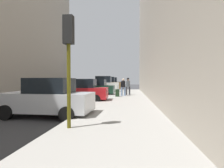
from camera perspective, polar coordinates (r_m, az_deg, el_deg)
ground_plane at (r=11.52m, az=-28.54°, el=-7.34°), size 120.00×120.00×0.00m
sidewalk at (r=9.54m, az=3.10°, el=-8.51°), size 4.00×40.00×0.15m
parked_silver_sedan at (r=8.66m, az=-20.32°, el=-4.41°), size 4.27×2.19×1.79m
parked_red_hatchback at (r=13.90m, az=-10.02°, el=-2.24°), size 4.26×2.17×1.79m
parked_dark_green_sedan at (r=19.41m, az=-5.41°, el=-1.24°), size 4.23×2.11×1.79m
parked_white_van at (r=24.25m, az=-3.13°, el=-0.30°), size 4.62×2.10×2.25m
parked_bronze_suv at (r=29.36m, az=-1.54°, el=-0.03°), size 4.66×2.18×2.25m
parked_black_suv at (r=34.90m, az=-0.35°, el=0.18°), size 4.62×2.09×2.25m
fire_hydrant at (r=14.01m, az=-2.35°, el=-3.63°), size 0.42×0.22×0.70m
traffic_light at (r=5.88m, az=-13.97°, el=11.66°), size 0.32×0.32×3.60m
pedestrian_in_jeans at (r=17.33m, az=3.68°, el=-0.69°), size 0.53×0.50×1.71m
pedestrian_with_beanie at (r=18.33m, az=5.24°, el=-0.48°), size 0.50×0.40×1.78m
rolling_suitcase at (r=16.62m, az=1.76°, el=-2.89°), size 0.42×0.60×1.04m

